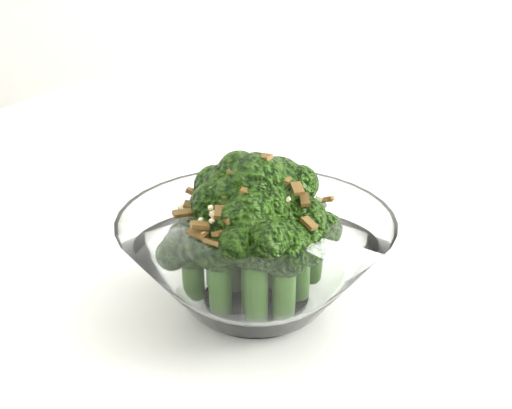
# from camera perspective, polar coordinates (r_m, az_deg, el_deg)

# --- Properties ---
(table) EXTENTS (1.40, 1.17, 0.75)m
(table) POSITION_cam_1_polar(r_m,az_deg,el_deg) (0.71, 9.99, -6.47)
(table) COLOR white
(table) RESTS_ON ground
(broccoli_dish) EXTENTS (0.20, 0.20, 0.12)m
(broccoli_dish) POSITION_cam_1_polar(r_m,az_deg,el_deg) (0.51, 0.00, -3.68)
(broccoli_dish) COLOR white
(broccoli_dish) RESTS_ON table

